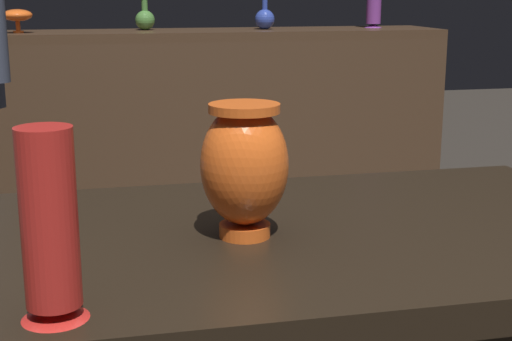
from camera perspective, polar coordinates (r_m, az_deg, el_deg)
The scene contains 6 objects.
back_display_shelf at distance 3.36m, azimuth -8.02°, elevation 1.99°, with size 2.60×0.40×0.99m.
vase_centerpiece at distance 1.12m, azimuth -0.88°, elevation 0.41°, with size 0.13×0.13×0.20m.
vase_tall_behind at distance 0.87m, azimuth -15.38°, elevation -4.28°, with size 0.08×0.08×0.22m.
shelf_vase_right at distance 3.37m, azimuth 0.67°, elevation 11.56°, with size 0.09×0.09×0.17m.
shelf_vase_left at distance 3.24m, azimuth -17.66°, elevation 11.13°, with size 0.12×0.12×0.10m.
shelf_vase_center at distance 3.35m, azimuth -8.42°, elevation 11.40°, with size 0.08×0.08×0.16m.
Camera 1 is at (-0.26, -1.08, 1.17)m, focal length 52.72 mm.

